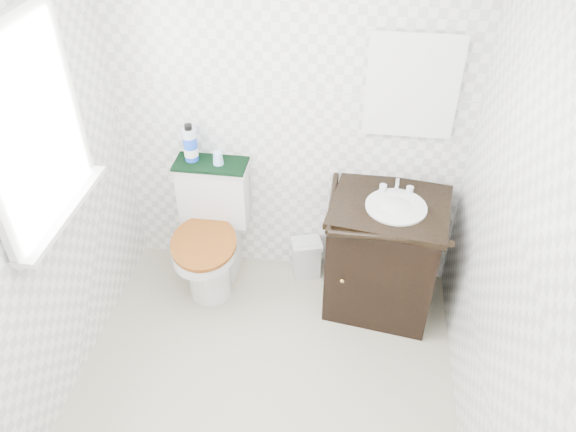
% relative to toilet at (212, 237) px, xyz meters
% --- Properties ---
extents(floor, '(2.40, 2.40, 0.00)m').
position_rel_toilet_xyz_m(floor, '(0.49, -0.96, -0.38)').
color(floor, '#BEB799').
rests_on(floor, ground).
extents(wall_back, '(2.40, 0.00, 2.40)m').
position_rel_toilet_xyz_m(wall_back, '(0.49, 0.24, 0.82)').
color(wall_back, white).
rests_on(wall_back, ground).
extents(wall_left, '(0.00, 2.40, 2.40)m').
position_rel_toilet_xyz_m(wall_left, '(-0.61, -0.96, 0.82)').
color(wall_left, white).
rests_on(wall_left, ground).
extents(wall_right, '(0.00, 2.40, 2.40)m').
position_rel_toilet_xyz_m(wall_right, '(1.59, -0.96, 0.82)').
color(wall_right, white).
rests_on(wall_right, ground).
extents(window, '(0.02, 0.70, 0.90)m').
position_rel_toilet_xyz_m(window, '(-0.58, -0.71, 1.17)').
color(window, white).
rests_on(window, wall_left).
extents(mirror, '(0.50, 0.02, 0.60)m').
position_rel_toilet_xyz_m(mirror, '(1.19, 0.21, 1.07)').
color(mirror, silver).
rests_on(mirror, wall_back).
extents(toilet, '(0.50, 0.68, 0.87)m').
position_rel_toilet_xyz_m(toilet, '(0.00, 0.00, 0.00)').
color(toilet, silver).
rests_on(toilet, floor).
extents(vanity, '(0.77, 0.68, 0.92)m').
position_rel_toilet_xyz_m(vanity, '(1.14, -0.06, 0.05)').
color(vanity, black).
rests_on(vanity, floor).
extents(trash_bin, '(0.24, 0.21, 0.29)m').
position_rel_toilet_xyz_m(trash_bin, '(0.63, 0.14, -0.23)').
color(trash_bin, silver).
rests_on(trash_bin, floor).
extents(towel, '(0.46, 0.22, 0.02)m').
position_rel_toilet_xyz_m(towel, '(-0.00, 0.13, 0.50)').
color(towel, black).
rests_on(towel, toilet).
extents(mouthwash_bottle, '(0.09, 0.09, 0.25)m').
position_rel_toilet_xyz_m(mouthwash_bottle, '(-0.13, 0.15, 0.63)').
color(mouthwash_bottle, blue).
rests_on(mouthwash_bottle, towel).
extents(cup, '(0.07, 0.07, 0.08)m').
position_rel_toilet_xyz_m(cup, '(0.05, 0.12, 0.55)').
color(cup, '#96C5F6').
rests_on(cup, towel).
extents(soap_bar, '(0.06, 0.04, 0.02)m').
position_rel_toilet_xyz_m(soap_bar, '(1.10, 0.07, 0.45)').
color(soap_bar, '#18756A').
rests_on(soap_bar, vanity).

